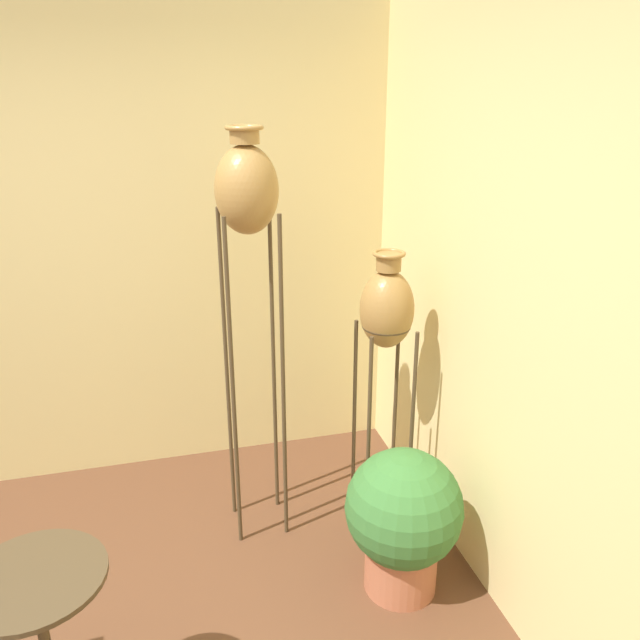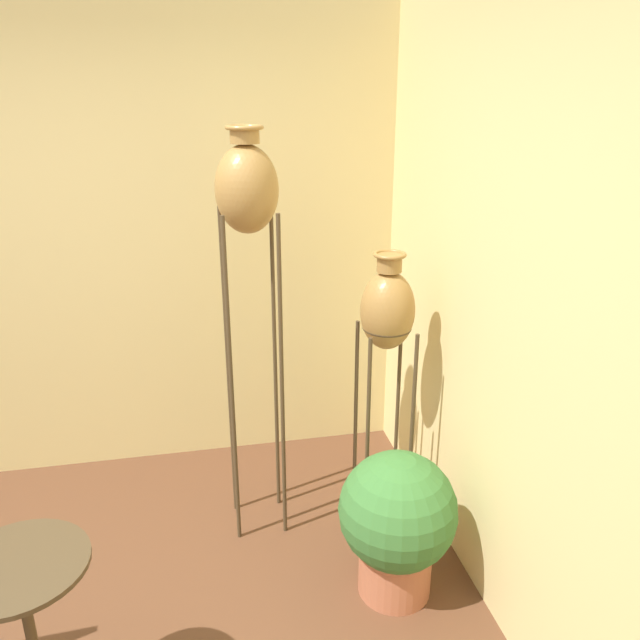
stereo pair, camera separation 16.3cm
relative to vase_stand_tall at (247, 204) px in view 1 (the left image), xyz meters
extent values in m
cube|color=beige|center=(-0.97, 0.79, -0.34)|extent=(7.80, 0.06, 2.70)
cube|color=beige|center=(0.95, -1.14, -0.34)|extent=(0.06, 7.80, 2.70)
cylinder|color=#473823|center=(-0.12, -0.12, -0.86)|extent=(0.02, 0.02, 1.67)
cylinder|color=#473823|center=(0.12, -0.12, -0.86)|extent=(0.02, 0.02, 1.67)
cylinder|color=#473823|center=(-0.12, 0.12, -0.86)|extent=(0.02, 0.02, 1.67)
cylinder|color=#473823|center=(0.12, 0.12, -0.86)|extent=(0.02, 0.02, 1.67)
torus|color=#473823|center=(0.00, 0.00, -0.03)|extent=(0.25, 0.25, 0.02)
ellipsoid|color=olive|center=(0.00, 0.00, 0.06)|extent=(0.28, 0.28, 0.39)
cylinder|color=olive|center=(0.00, 0.00, 0.29)|extent=(0.13, 0.13, 0.07)
torus|color=olive|center=(0.00, 0.00, 0.32)|extent=(0.17, 0.17, 0.02)
cylinder|color=#473823|center=(0.52, -0.22, -1.15)|extent=(0.02, 0.02, 1.09)
cylinder|color=#473823|center=(0.75, -0.22, -1.15)|extent=(0.02, 0.02, 1.09)
cylinder|color=#473823|center=(0.52, 0.01, -1.15)|extent=(0.02, 0.02, 1.09)
cylinder|color=#473823|center=(0.75, 0.01, -1.15)|extent=(0.02, 0.02, 1.09)
torus|color=#473823|center=(0.64, -0.10, -0.60)|extent=(0.24, 0.24, 0.02)
ellipsoid|color=olive|center=(0.64, -0.10, -0.52)|extent=(0.26, 0.26, 0.39)
cylinder|color=olive|center=(0.64, -0.10, -0.28)|extent=(0.12, 0.12, 0.08)
torus|color=olive|center=(0.64, -0.10, -0.24)|extent=(0.16, 0.16, 0.02)
cylinder|color=#473823|center=(-0.86, -1.05, -0.94)|extent=(0.45, 0.45, 0.02)
cylinder|color=#B26647|center=(0.55, -0.63, -1.58)|extent=(0.33, 0.33, 0.24)
torus|color=#B26647|center=(0.55, -0.63, -1.46)|extent=(0.36, 0.36, 0.02)
sphere|color=#387033|center=(0.55, -0.63, -1.26)|extent=(0.53, 0.53, 0.53)
camera|label=1|loc=(-0.40, -2.75, 0.47)|focal=35.00mm
camera|label=2|loc=(-0.24, -2.78, 0.47)|focal=35.00mm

